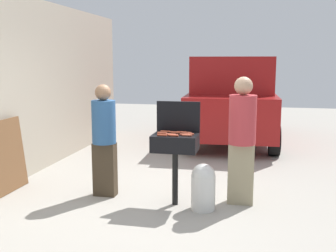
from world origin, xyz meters
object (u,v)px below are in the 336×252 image
hot_dog_8 (176,133)px  parked_minivan (232,99)px  hot_dog_1 (185,135)px  person_right (242,136)px  hot_dog_14 (173,135)px  propane_tank (203,186)px  hot_dog_2 (171,134)px  hot_dog_6 (162,135)px  hot_dog_10 (187,133)px  hot_dog_9 (162,133)px  hot_dog_13 (182,132)px  person_left (104,136)px  hot_dog_11 (187,135)px  hot_dog_4 (174,132)px  hot_dog_5 (165,131)px  hot_dog_7 (174,136)px  leaning_board (6,157)px  hot_dog_3 (162,133)px  hot_dog_12 (186,133)px  bbq_grill (175,145)px  hot_dog_0 (189,134)px

hot_dog_8 → parked_minivan: (0.50, 4.64, 0.04)m
hot_dog_1 → person_right: size_ratio=0.07×
hot_dog_14 → propane_tank: hot_dog_14 is taller
hot_dog_2 → hot_dog_6: (-0.10, -0.07, 0.00)m
hot_dog_2 → hot_dog_10: (0.19, 0.14, 0.00)m
hot_dog_9 → hot_dog_13: (0.24, 0.16, 0.00)m
hot_dog_13 → person_left: bearing=178.2°
hot_dog_11 → hot_dog_4: bearing=138.3°
person_left → parked_minivan: parked_minivan is taller
hot_dog_5 → hot_dog_7: same height
hot_dog_13 → leaning_board: 2.65m
hot_dog_6 → propane_tank: bearing=5.6°
hot_dog_3 → hot_dog_7: same height
hot_dog_3 → hot_dog_8: same height
hot_dog_4 → hot_dog_14: same height
hot_dog_7 → hot_dog_14: 0.03m
hot_dog_3 → hot_dog_12: size_ratio=1.00×
parked_minivan → leaning_board: size_ratio=4.11×
hot_dog_2 → hot_dog_14: bearing=-45.1°
person_left → hot_dog_13: bearing=2.3°
hot_dog_4 → parked_minivan: parked_minivan is taller
hot_dog_13 → leaning_board: bearing=-177.1°
bbq_grill → hot_dog_3: size_ratio=7.48×
hot_dog_0 → hot_dog_2: bearing=-160.9°
hot_dog_0 → hot_dog_1: (-0.05, -0.05, 0.00)m
hot_dog_7 → person_right: 0.94m
hot_dog_9 → parked_minivan: bearing=82.0°
hot_dog_8 → person_left: (-1.06, 0.11, -0.11)m
person_left → person_right: person_right is taller
hot_dog_2 → hot_dog_6: same height
hot_dog_4 → leaning_board: 2.56m
hot_dog_11 → person_right: (0.70, 0.33, -0.04)m
hot_dog_2 → hot_dog_6: size_ratio=1.00×
parked_minivan → propane_tank: bearing=86.8°
hot_dog_4 → hot_dog_8: same height
bbq_grill → hot_dog_8: hot_dog_8 is taller
hot_dog_7 → person_left: 1.12m
hot_dog_5 → hot_dog_7: bearing=-58.2°
leaning_board → hot_dog_3: bearing=0.6°
hot_dog_4 → hot_dog_7: (0.04, -0.24, 0.00)m
parked_minivan → hot_dog_9: bearing=79.9°
leaning_board → hot_dog_2: bearing=-1.7°
hot_dog_11 → person_right: 0.77m
person_left → hot_dog_6: bearing=-14.8°
hot_dog_4 → propane_tank: size_ratio=0.21×
hot_dog_9 → hot_dog_13: bearing=34.5°
hot_dog_7 → hot_dog_13: (0.06, 0.27, 0.00)m
hot_dog_3 → hot_dog_4: bearing=24.5°
bbq_grill → hot_dog_4: (-0.03, 0.09, 0.16)m
hot_dog_4 → hot_dog_8: 0.05m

